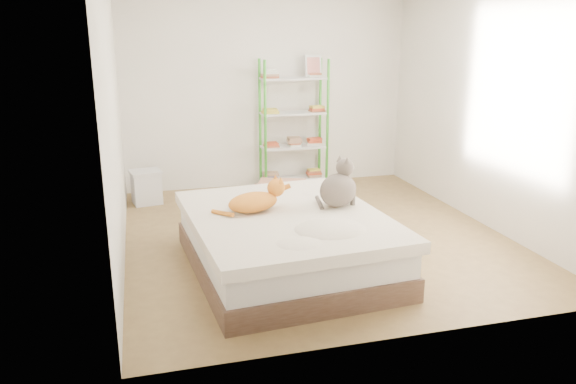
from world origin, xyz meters
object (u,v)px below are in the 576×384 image
object	(u,v)px
grey_cat	(338,183)
shelf_unit	(294,127)
orange_cat	(253,200)
white_bin	(146,187)
bed	(286,241)
cardboard_box	(282,198)

from	to	relation	value
grey_cat	shelf_unit	xyz separation A→B (m)	(0.30, 2.56, 0.08)
orange_cat	white_bin	xyz separation A→B (m)	(-0.88, 2.21, -0.42)
bed	grey_cat	world-z (taller)	grey_cat
bed	orange_cat	xyz separation A→B (m)	(-0.26, 0.13, 0.37)
orange_cat	cardboard_box	distance (m)	1.58
grey_cat	shelf_unit	size ratio (longest dim) A/B	0.25
bed	grey_cat	xyz separation A→B (m)	(0.51, 0.08, 0.48)
bed	cardboard_box	bearing A→B (deg)	72.44
shelf_unit	white_bin	world-z (taller)	shelf_unit
bed	orange_cat	bearing A→B (deg)	149.93
bed	white_bin	world-z (taller)	bed
shelf_unit	orange_cat	bearing A→B (deg)	-113.15
grey_cat	cardboard_box	size ratio (longest dim) A/B	0.66
grey_cat	shelf_unit	bearing A→B (deg)	-28.48
bed	cardboard_box	world-z (taller)	bed
bed	shelf_unit	bearing A→B (deg)	68.46
shelf_unit	white_bin	bearing A→B (deg)	-171.35
orange_cat	white_bin	bearing A→B (deg)	96.07
grey_cat	white_bin	xyz separation A→B (m)	(-1.65, 2.26, -0.53)
cardboard_box	bed	bearing A→B (deg)	-82.18
orange_cat	cardboard_box	world-z (taller)	orange_cat
bed	shelf_unit	size ratio (longest dim) A/B	1.23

